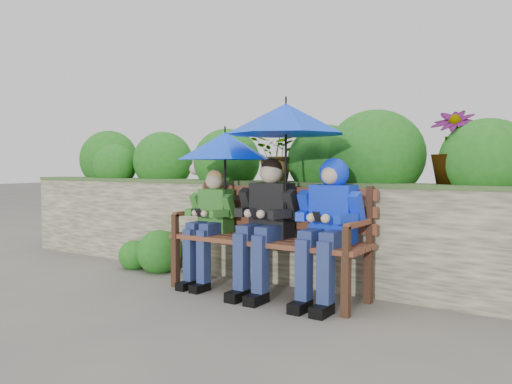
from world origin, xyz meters
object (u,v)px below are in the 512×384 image
Objects in this scene: boy_left at (210,219)px; umbrella_left at (225,146)px; boy_middle at (266,219)px; boy_right at (328,218)px; umbrella_right at (286,119)px; park_bench at (271,231)px.

boy_left is 1.25× the size of umbrella_left.
boy_left is at bearing 179.06° from boy_middle.
boy_right is 1.17× the size of umbrella_right.
umbrella_left is (0.15, 0.06, 0.72)m from boy_left.
boy_right is 1.36× the size of umbrella_left.
umbrella_right reaches higher than umbrella_left.
umbrella_left is at bearing 177.19° from boy_right.
boy_middle is (0.01, -0.10, 0.13)m from park_bench.
umbrella_left is (-1.14, 0.06, 0.63)m from boy_right.
umbrella_left is at bearing 174.55° from umbrella_right.
boy_middle is at bearing -86.95° from park_bench.
boy_middle is at bearing -178.70° from boy_right.
boy_middle is 1.37× the size of umbrella_left.
umbrella_left is at bearing 172.26° from boy_middle.
boy_left is 0.74m from umbrella_left.
park_bench is 0.16m from boy_middle.
park_bench is at bearing 172.08° from boy_right.
umbrella_right is (0.21, 0.00, 0.90)m from boy_middle.
boy_middle is (0.66, -0.01, 0.04)m from boy_left.
park_bench is 0.95m from umbrella_left.
boy_middle is 0.92m from umbrella_right.
umbrella_left is (-0.52, 0.07, 0.68)m from boy_middle.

